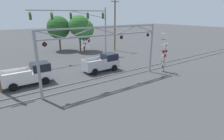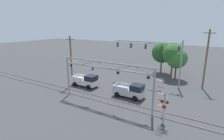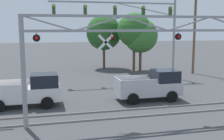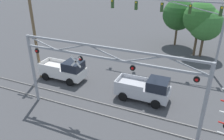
{
  "view_description": "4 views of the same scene",
  "coord_description": "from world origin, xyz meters",
  "px_view_note": "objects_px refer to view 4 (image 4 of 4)",
  "views": [
    {
      "loc": [
        -9.59,
        1.73,
        7.15
      ],
      "look_at": [
        -0.17,
        15.27,
        1.85
      ],
      "focal_mm": 28.0,
      "sensor_mm": 36.0,
      "label": 1
    },
    {
      "loc": [
        12.25,
        -1.96,
        10.61
      ],
      "look_at": [
        -0.7,
        19.66,
        4.11
      ],
      "focal_mm": 28.0,
      "sensor_mm": 36.0,
      "label": 2
    },
    {
      "loc": [
        -5.68,
        1.58,
        5.36
      ],
      "look_at": [
        -1.13,
        20.02,
        2.42
      ],
      "focal_mm": 45.0,
      "sensor_mm": 36.0,
      "label": 3
    },
    {
      "loc": [
        5.99,
        4.15,
        10.81
      ],
      "look_at": [
        -0.39,
        18.65,
        3.28
      ],
      "focal_mm": 35.0,
      "sensor_mm": 36.0,
      "label": 4
    }
  ],
  "objects_px": {
    "traffic_signal_span": "(186,18)",
    "pickup_truck_lead": "(145,89)",
    "background_tree_beyond_span": "(200,18)",
    "pickup_truck_following": "(65,70)",
    "crossing_gantry": "(105,71)",
    "background_tree_far_right_verge": "(179,14)",
    "background_tree_far_left_verge": "(206,24)",
    "utility_pole_left": "(35,36)"
  },
  "relations": [
    {
      "from": "traffic_signal_span",
      "to": "pickup_truck_lead",
      "type": "relative_size",
      "value": 2.69
    },
    {
      "from": "background_tree_beyond_span",
      "to": "pickup_truck_following",
      "type": "bearing_deg",
      "value": -132.5
    },
    {
      "from": "crossing_gantry",
      "to": "pickup_truck_lead",
      "type": "xyz_separation_m",
      "value": [
        2.0,
        3.93,
        -3.14
      ]
    },
    {
      "from": "pickup_truck_lead",
      "to": "background_tree_beyond_span",
      "type": "distance_m",
      "value": 14.11
    },
    {
      "from": "background_tree_far_right_verge",
      "to": "pickup_truck_following",
      "type": "bearing_deg",
      "value": -118.61
    },
    {
      "from": "pickup_truck_lead",
      "to": "background_tree_far_left_verge",
      "type": "relative_size",
      "value": 0.74
    },
    {
      "from": "traffic_signal_span",
      "to": "background_tree_far_left_verge",
      "type": "xyz_separation_m",
      "value": [
        1.92,
        5.41,
        -1.65
      ]
    },
    {
      "from": "background_tree_far_left_verge",
      "to": "background_tree_far_right_verge",
      "type": "height_order",
      "value": "background_tree_far_right_verge"
    },
    {
      "from": "background_tree_beyond_span",
      "to": "crossing_gantry",
      "type": "bearing_deg",
      "value": -106.29
    },
    {
      "from": "traffic_signal_span",
      "to": "background_tree_beyond_span",
      "type": "height_order",
      "value": "traffic_signal_span"
    },
    {
      "from": "utility_pole_left",
      "to": "pickup_truck_lead",
      "type": "bearing_deg",
      "value": 1.01
    },
    {
      "from": "traffic_signal_span",
      "to": "background_tree_far_left_verge",
      "type": "height_order",
      "value": "traffic_signal_span"
    },
    {
      "from": "crossing_gantry",
      "to": "pickup_truck_following",
      "type": "distance_m",
      "value": 8.6
    },
    {
      "from": "crossing_gantry",
      "to": "traffic_signal_span",
      "type": "distance_m",
      "value": 12.45
    },
    {
      "from": "background_tree_far_right_verge",
      "to": "background_tree_beyond_span",
      "type": "bearing_deg",
      "value": -46.58
    },
    {
      "from": "pickup_truck_lead",
      "to": "background_tree_beyond_span",
      "type": "height_order",
      "value": "background_tree_beyond_span"
    },
    {
      "from": "pickup_truck_lead",
      "to": "background_tree_beyond_span",
      "type": "xyz_separation_m",
      "value": [
        3.01,
        13.22,
        3.91
      ]
    },
    {
      "from": "crossing_gantry",
      "to": "background_tree_beyond_span",
      "type": "height_order",
      "value": "background_tree_beyond_span"
    },
    {
      "from": "pickup_truck_lead",
      "to": "background_tree_far_right_verge",
      "type": "bearing_deg",
      "value": 90.04
    },
    {
      "from": "traffic_signal_span",
      "to": "pickup_truck_lead",
      "type": "xyz_separation_m",
      "value": [
        -1.89,
        -7.77,
        -4.88
      ]
    },
    {
      "from": "crossing_gantry",
      "to": "pickup_truck_lead",
      "type": "bearing_deg",
      "value": 62.99
    },
    {
      "from": "pickup_truck_lead",
      "to": "background_tree_far_right_verge",
      "type": "relative_size",
      "value": 0.69
    },
    {
      "from": "background_tree_far_left_verge",
      "to": "background_tree_far_right_verge",
      "type": "xyz_separation_m",
      "value": [
        -3.83,
        3.24,
        0.31
      ]
    },
    {
      "from": "pickup_truck_following",
      "to": "utility_pole_left",
      "type": "xyz_separation_m",
      "value": [
        -2.77,
        -0.59,
        3.5
      ]
    },
    {
      "from": "background_tree_far_left_verge",
      "to": "background_tree_far_right_verge",
      "type": "bearing_deg",
      "value": 139.77
    },
    {
      "from": "pickup_truck_lead",
      "to": "pickup_truck_following",
      "type": "height_order",
      "value": "same"
    },
    {
      "from": "pickup_truck_lead",
      "to": "background_tree_far_left_verge",
      "type": "height_order",
      "value": "background_tree_far_left_verge"
    },
    {
      "from": "traffic_signal_span",
      "to": "background_tree_far_right_verge",
      "type": "height_order",
      "value": "traffic_signal_span"
    },
    {
      "from": "pickup_truck_following",
      "to": "background_tree_beyond_span",
      "type": "height_order",
      "value": "background_tree_beyond_span"
    },
    {
      "from": "utility_pole_left",
      "to": "background_tree_far_right_verge",
      "type": "bearing_deg",
      "value": 55.29
    },
    {
      "from": "background_tree_beyond_span",
      "to": "traffic_signal_span",
      "type": "bearing_deg",
      "value": -101.58
    },
    {
      "from": "pickup_truck_lead",
      "to": "background_tree_far_right_verge",
      "type": "height_order",
      "value": "background_tree_far_right_verge"
    },
    {
      "from": "background_tree_beyond_span",
      "to": "background_tree_far_right_verge",
      "type": "relative_size",
      "value": 1.03
    },
    {
      "from": "pickup_truck_lead",
      "to": "background_tree_beyond_span",
      "type": "relative_size",
      "value": 0.67
    },
    {
      "from": "crossing_gantry",
      "to": "background_tree_far_right_verge",
      "type": "distance_m",
      "value": 20.44
    },
    {
      "from": "pickup_truck_following",
      "to": "pickup_truck_lead",
      "type": "bearing_deg",
      "value": -2.51
    },
    {
      "from": "traffic_signal_span",
      "to": "background_tree_beyond_span",
      "type": "bearing_deg",
      "value": 78.42
    },
    {
      "from": "background_tree_far_left_verge",
      "to": "background_tree_beyond_span",
      "type": "bearing_deg",
      "value": 176.94
    },
    {
      "from": "pickup_truck_following",
      "to": "background_tree_beyond_span",
      "type": "distance_m",
      "value": 17.85
    },
    {
      "from": "pickup_truck_following",
      "to": "background_tree_beyond_span",
      "type": "relative_size",
      "value": 0.69
    },
    {
      "from": "pickup_truck_lead",
      "to": "crossing_gantry",
      "type": "bearing_deg",
      "value": -117.01
    },
    {
      "from": "background_tree_beyond_span",
      "to": "background_tree_far_right_verge",
      "type": "bearing_deg",
      "value": 133.42
    }
  ]
}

